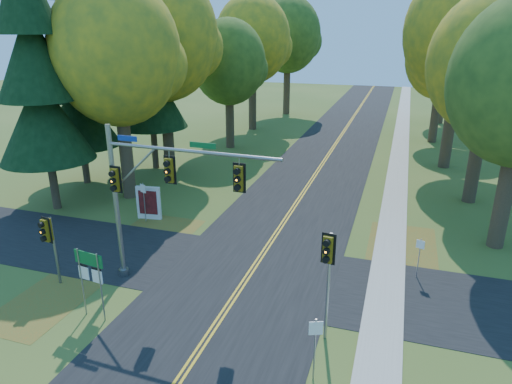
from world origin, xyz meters
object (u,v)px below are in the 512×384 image
(route_sign_cluster, at_px, (90,271))
(info_kiosk, at_px, (149,203))
(traffic_mast, at_px, (152,187))
(east_signal_pole, at_px, (328,261))

(route_sign_cluster, distance_m, info_kiosk, 10.12)
(traffic_mast, bearing_deg, east_signal_pole, -10.81)
(east_signal_pole, bearing_deg, traffic_mast, 176.78)
(traffic_mast, height_order, east_signal_pole, traffic_mast)
(traffic_mast, distance_m, route_sign_cluster, 4.17)
(traffic_mast, relative_size, info_kiosk, 3.84)
(route_sign_cluster, relative_size, info_kiosk, 1.45)
(east_signal_pole, bearing_deg, info_kiosk, 155.41)
(east_signal_pole, distance_m, route_sign_cluster, 9.15)
(info_kiosk, bearing_deg, traffic_mast, -64.03)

